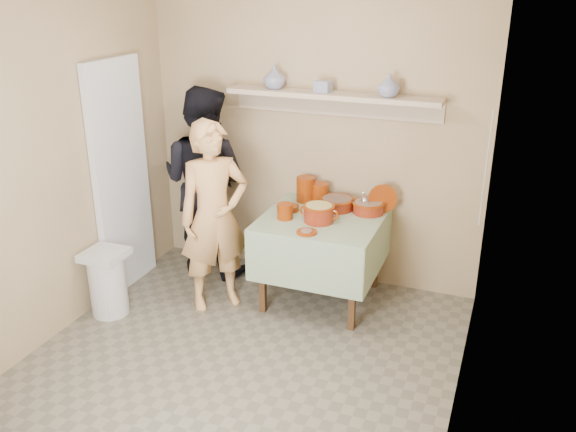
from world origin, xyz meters
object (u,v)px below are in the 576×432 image
at_px(person_helper, 205,181).
at_px(serving_table, 322,230).
at_px(cazuela_rice, 319,212).
at_px(trash_bin, 108,282).
at_px(person_cook, 214,217).

height_order(person_helper, serving_table, person_helper).
relative_size(serving_table, cazuela_rice, 2.95).
bearing_deg(person_helper, cazuela_rice, 169.49).
relative_size(person_helper, trash_bin, 3.09).
xyz_separation_m(serving_table, trash_bin, (-1.55, -0.86, -0.36)).
relative_size(person_cook, cazuela_rice, 4.82).
xyz_separation_m(person_cook, person_helper, (-0.40, 0.59, 0.07)).
height_order(person_helper, cazuela_rice, person_helper).
distance_m(serving_table, cazuela_rice, 0.23).
bearing_deg(trash_bin, cazuela_rice, 25.69).
height_order(person_helper, trash_bin, person_helper).
distance_m(serving_table, trash_bin, 1.81).
relative_size(cazuela_rice, trash_bin, 0.59).
distance_m(person_cook, person_helper, 0.71).
bearing_deg(person_cook, cazuela_rice, -24.99).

